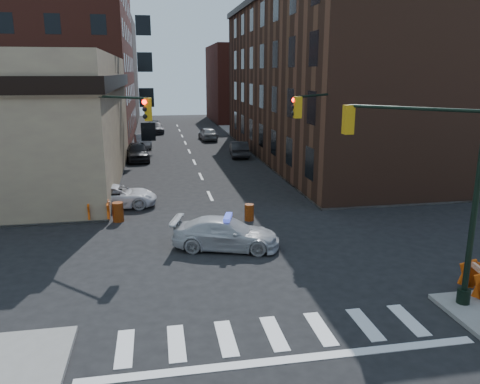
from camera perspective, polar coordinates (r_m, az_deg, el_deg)
name	(u,v)px	position (r m, az deg, el deg)	size (l,w,h in m)	color
ground	(236,253)	(21.09, -0.44, -7.39)	(140.00, 140.00, 0.00)	black
sidewalk_ne	(378,139)	(58.84, 16.49, 6.25)	(34.00, 54.50, 0.15)	gray
apartment_block	(15,34)	(61.34, -25.79, 16.94)	(25.00, 25.00, 24.00)	#57241B
commercial_row_ne	(334,81)	(44.88, 11.34, 13.08)	(14.00, 34.00, 14.00)	#4A2B1D
filler_nw	(72,71)	(82.27, -19.75, 13.71)	(20.00, 18.00, 16.00)	#51433C
filler_ne	(260,84)	(79.24, 2.40, 13.07)	(16.00, 16.00, 12.00)	#57241B
signal_pole_se	(443,172)	(16.97, 23.52, 2.27)	(5.40, 5.27, 8.00)	black
signal_pole_nw	(106,143)	(25.00, -16.05, 5.82)	(3.58, 3.67, 8.00)	black
signal_pole_ne	(323,137)	(26.53, 10.10, 6.62)	(3.67, 3.58, 8.00)	black
tree_ne_near	(266,117)	(46.77, 3.18, 9.06)	(3.00, 3.00, 4.85)	black
tree_ne_far	(250,111)	(54.56, 1.20, 9.84)	(3.00, 3.00, 4.85)	black
police_car	(226,233)	(21.37, -1.73, -5.07)	(1.98, 4.87, 1.41)	silver
pickup	(116,196)	(28.81, -14.87, -0.49)	(2.21, 4.78, 1.33)	white
parked_car_wnear	(138,152)	(43.64, -12.37, 4.84)	(1.95, 4.86, 1.65)	black
parked_car_wfar	(143,141)	(51.27, -11.78, 6.13)	(1.51, 4.34, 1.43)	#93969B
parked_car_wdeep	(155,127)	(63.25, -10.33, 7.74)	(2.09, 5.14, 1.49)	black
parked_car_enear	(239,149)	(44.74, -0.12, 5.29)	(1.58, 4.52, 1.49)	black
parked_car_efar	(208,134)	(55.94, -3.93, 7.12)	(1.82, 4.51, 1.54)	gray
pedestrian_a	(50,202)	(26.76, -22.17, -1.12)	(0.73, 0.48, 2.01)	black
pedestrian_b	(23,207)	(27.14, -24.96, -1.67)	(0.78, 0.60, 1.60)	black
barrel_road	(249,212)	(25.40, 1.13, -2.49)	(0.50, 0.50, 0.90)	#DB630A
barrel_bank	(118,212)	(26.03, -14.64, -2.38)	(0.59, 0.59, 1.05)	red
barricade_se_a	(478,280)	(18.97, 27.01, -9.50)	(1.34, 0.67, 1.01)	orange
barricade_nw_a	(99,210)	(26.20, -16.83, -2.16)	(1.30, 0.65, 0.98)	#C44409
barricade_nw_b	(2,204)	(29.52, -27.01, -1.27)	(1.35, 0.67, 1.01)	#D34B09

